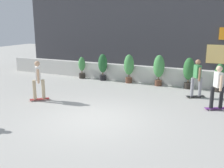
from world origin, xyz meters
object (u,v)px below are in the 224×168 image
potted_plant_3 (159,68)px  skater_far_left (38,79)px  potted_plant_1 (103,65)px  potted_plant_2 (129,66)px  potted_plant_5 (219,76)px  potted_plant_0 (82,67)px  skater_by_wall_right (197,77)px  skater_foreground (218,86)px  potted_plant_4 (189,71)px

potted_plant_3 → skater_far_left: size_ratio=0.95×
potted_plant_3 → potted_plant_1: bearing=-180.0°
potted_plant_2 → potted_plant_5: (4.55, 0.00, -0.15)m
potted_plant_0 → skater_by_wall_right: bearing=-12.8°
potted_plant_5 → skater_foreground: (0.01, -2.88, 0.18)m
skater_by_wall_right → potted_plant_3: bearing=143.6°
potted_plant_5 → potted_plant_0: bearing=180.0°
skater_by_wall_right → skater_far_left: bearing=-152.6°
potted_plant_4 → skater_far_left: size_ratio=0.92×
potted_plant_2 → skater_by_wall_right: bearing=-22.2°
potted_plant_5 → skater_far_left: (-6.88, -4.62, 0.18)m
potted_plant_1 → potted_plant_4: 4.72m
potted_plant_3 → potted_plant_5: size_ratio=1.19×
potted_plant_1 → potted_plant_0: bearing=180.0°
potted_plant_2 → skater_far_left: size_ratio=0.92×
potted_plant_3 → skater_by_wall_right: 2.53m
potted_plant_2 → skater_by_wall_right: (3.68, -1.50, 0.03)m
skater_foreground → skater_by_wall_right: (-0.88, 1.38, 0.00)m
skater_far_left → skater_by_wall_right: bearing=27.4°
potted_plant_1 → skater_by_wall_right: size_ratio=0.88×
potted_plant_0 → potted_plant_4: size_ratio=0.81×
potted_plant_2 → potted_plant_3: potted_plant_3 is taller
skater_foreground → potted_plant_3: bearing=135.4°
potted_plant_3 → skater_foreground: 4.10m
potted_plant_2 → potted_plant_5: bearing=0.0°
potted_plant_2 → skater_far_left: (-2.33, -4.62, 0.03)m
potted_plant_2 → potted_plant_1: bearing=180.0°
potted_plant_3 → skater_foreground: skater_foreground is taller
potted_plant_3 → potted_plant_4: 1.50m
potted_plant_3 → skater_foreground: size_ratio=0.95×
potted_plant_3 → potted_plant_5: bearing=0.0°
potted_plant_0 → potted_plant_1: 1.38m
potted_plant_1 → potted_plant_2: bearing=0.0°
potted_plant_2 → potted_plant_4: size_ratio=1.00×
potted_plant_5 → skater_far_left: 8.29m
skater_foreground → potted_plant_2: bearing=147.7°
potted_plant_2 → potted_plant_5: potted_plant_2 is taller
potted_plant_0 → potted_plant_3: (4.59, -0.00, 0.26)m
skater_foreground → potted_plant_4: bearing=116.3°
potted_plant_2 → skater_by_wall_right: 3.97m
potted_plant_1 → skater_by_wall_right: (5.26, -1.50, 0.07)m
skater_far_left → potted_plant_3: bearing=49.3°
potted_plant_2 → potted_plant_0: bearing=180.0°
skater_foreground → skater_by_wall_right: size_ratio=1.00×
potted_plant_3 → skater_foreground: (2.92, -2.88, -0.01)m
potted_plant_1 → potted_plant_2: potted_plant_2 is taller
potted_plant_2 → skater_foreground: skater_foreground is taller
potted_plant_0 → skater_foreground: bearing=-21.0°
potted_plant_4 → potted_plant_2: bearing=-180.0°
potted_plant_2 → potted_plant_5: size_ratio=1.15×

